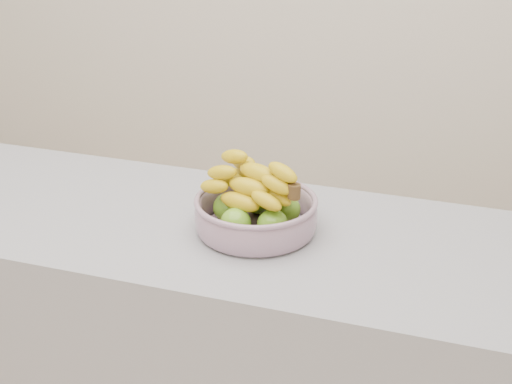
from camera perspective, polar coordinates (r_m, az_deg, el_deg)
counter at (r=2.00m, az=-6.31°, el=-13.62°), size 2.00×0.60×0.90m
fruit_bowl at (r=1.65m, az=-0.01°, el=-1.44°), size 0.29×0.29×0.17m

